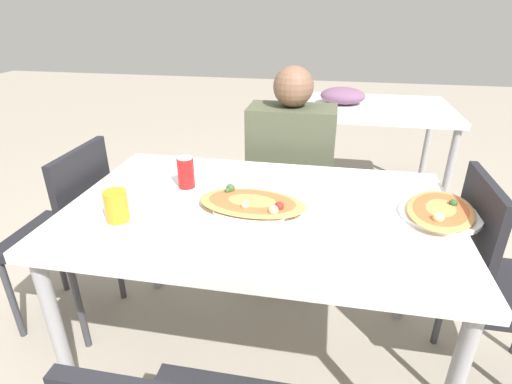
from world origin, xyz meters
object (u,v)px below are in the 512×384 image
soda_can (186,172)px  pizza_second (440,211)px  chair_far_seated (291,184)px  chair_side_left (69,229)px  pizza_main (252,204)px  drink_glass (116,206)px  dining_table (259,223)px  chair_side_right (498,278)px  person_seated (290,161)px

soda_can → pizza_second: bearing=-4.3°
chair_far_seated → chair_side_left: 1.15m
pizza_main → drink_glass: size_ratio=3.78×
chair_far_seated → dining_table: bearing=86.7°
pizza_main → soda_can: (-0.30, 0.14, 0.04)m
chair_side_right → chair_side_left: bearing=-90.8°
chair_side_right → soda_can: (-1.20, 0.05, 0.31)m
dining_table → soda_can: soda_can is taller
soda_can → drink_glass: soda_can is taller
chair_side_left → soda_can: 0.65m
chair_side_left → chair_side_right: same height
drink_glass → pizza_second: drink_glass is taller
pizza_main → person_seated: bearing=84.4°
chair_side_right → pizza_main: 0.95m
chair_far_seated → drink_glass: 1.12m
person_seated → drink_glass: person_seated is taller
pizza_main → pizza_second: size_ratio=1.08×
chair_far_seated → chair_side_right: 1.10m
chair_side_right → pizza_second: bearing=-84.5°
person_seated → drink_glass: bearing=59.2°
dining_table → chair_side_right: chair_side_right is taller
dining_table → chair_side_right: bearing=4.3°
soda_can → drink_glass: 0.33m
chair_far_seated → pizza_second: chair_far_seated is taller
person_seated → pizza_second: bearing=133.7°
person_seated → pizza_second: 0.85m
chair_side_right → chair_far_seated: bearing=-129.7°
drink_glass → chair_side_left: bearing=147.0°
chair_side_left → drink_glass: chair_side_left is taller
chair_far_seated → person_seated: size_ratio=0.77×
dining_table → soda_can: size_ratio=11.14×
soda_can → dining_table: bearing=-19.6°
person_seated → soda_can: (-0.36, -0.54, 0.13)m
pizza_main → drink_glass: drink_glass is taller
chair_side_left → drink_glass: 0.59m
soda_can → drink_glass: (-0.14, -0.30, -0.01)m
chair_far_seated → pizza_main: size_ratio=2.20×
person_seated → chair_far_seated: bearing=-90.0°
chair_side_left → chair_side_right: 1.77m
chair_far_seated → soda_can: bearing=61.0°
person_seated → pizza_second: size_ratio=3.09×
chair_far_seated → drink_glass: (-0.50, -0.95, 0.30)m
chair_side_left → person_seated: person_seated is taller
chair_side_right → person_seated: person_seated is taller
person_seated → chair_side_right: bearing=145.1°
drink_glass → chair_side_right: bearing=10.7°
soda_can → pizza_main: bearing=-24.9°
chair_side_right → drink_glass: 1.40m
chair_far_seated → person_seated: (0.00, -0.11, 0.18)m
chair_far_seated → chair_side_left: same height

